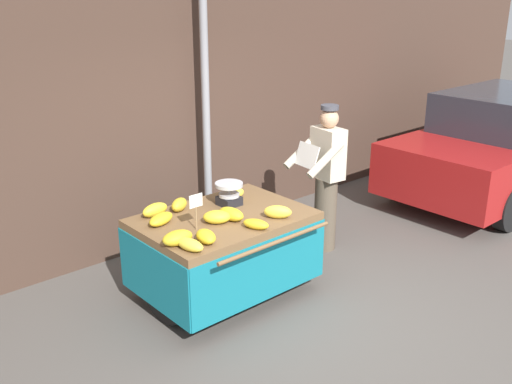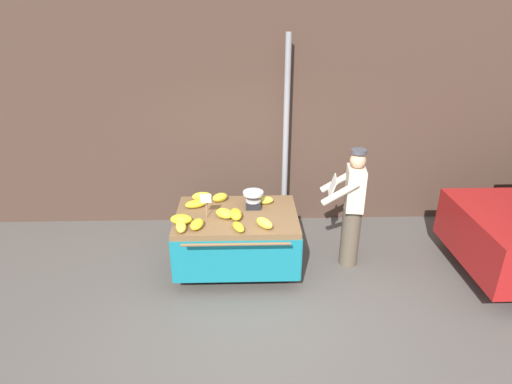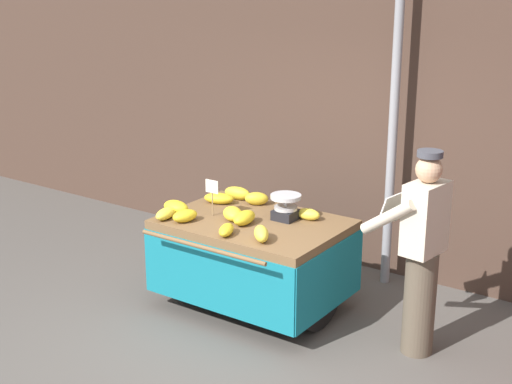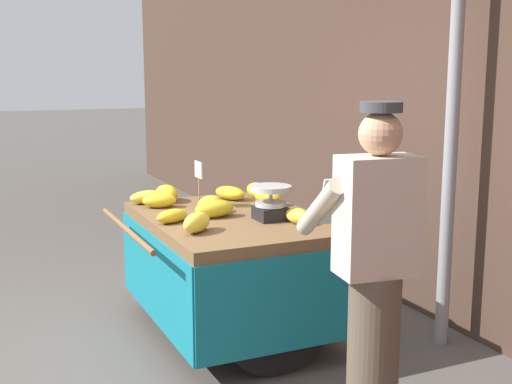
{
  "view_description": "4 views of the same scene",
  "coord_description": "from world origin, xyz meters",
  "px_view_note": "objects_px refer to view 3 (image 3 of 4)",
  "views": [
    {
      "loc": [
        -3.45,
        -3.07,
        2.95
      ],
      "look_at": [
        0.04,
        0.89,
        1.06
      ],
      "focal_mm": 40.62,
      "sensor_mm": 36.0,
      "label": 1
    },
    {
      "loc": [
        -0.17,
        -4.09,
        3.47
      ],
      "look_at": [
        -0.03,
        0.86,
        1.24
      ],
      "focal_mm": 30.12,
      "sensor_mm": 36.0,
      "label": 2
    },
    {
      "loc": [
        3.31,
        -4.09,
        3.03
      ],
      "look_at": [
        -0.17,
        0.88,
        1.18
      ],
      "focal_mm": 51.18,
      "sensor_mm": 36.0,
      "label": 3
    },
    {
      "loc": [
        3.88,
        -0.72,
        1.85
      ],
      "look_at": [
        -0.12,
        1.11,
        1.05
      ],
      "focal_mm": 46.51,
      "sensor_mm": 36.0,
      "label": 4
    }
  ],
  "objects_px": {
    "weighing_scale": "(286,207)",
    "vendor_person": "(421,253)",
    "street_pole": "(393,134)",
    "banana_bunch_8": "(233,214)",
    "banana_bunch_4": "(176,207)",
    "banana_bunch_9": "(237,193)",
    "banana_bunch_7": "(244,218)",
    "banana_bunch_2": "(257,199)",
    "banana_bunch_6": "(219,198)",
    "price_sign": "(212,190)",
    "banana_cart": "(253,244)",
    "banana_bunch_10": "(308,214)",
    "banana_bunch_1": "(226,230)",
    "banana_bunch_3": "(166,214)",
    "banana_bunch_0": "(261,234)",
    "banana_bunch_5": "(185,216)"
  },
  "relations": [
    {
      "from": "banana_bunch_9",
      "to": "banana_bunch_10",
      "type": "height_order",
      "value": "banana_bunch_9"
    },
    {
      "from": "banana_bunch_0",
      "to": "banana_bunch_2",
      "type": "relative_size",
      "value": 1.16
    },
    {
      "from": "banana_bunch_2",
      "to": "banana_bunch_8",
      "type": "distance_m",
      "value": 0.5
    },
    {
      "from": "banana_bunch_6",
      "to": "banana_cart",
      "type": "bearing_deg",
      "value": -20.9
    },
    {
      "from": "banana_bunch_1",
      "to": "banana_bunch_2",
      "type": "height_order",
      "value": "banana_bunch_2"
    },
    {
      "from": "banana_bunch_2",
      "to": "vendor_person",
      "type": "distance_m",
      "value": 1.83
    },
    {
      "from": "banana_bunch_4",
      "to": "banana_bunch_9",
      "type": "distance_m",
      "value": 0.71
    },
    {
      "from": "banana_bunch_0",
      "to": "banana_bunch_7",
      "type": "bearing_deg",
      "value": 144.56
    },
    {
      "from": "weighing_scale",
      "to": "banana_bunch_5",
      "type": "bearing_deg",
      "value": -141.49
    },
    {
      "from": "street_pole",
      "to": "vendor_person",
      "type": "bearing_deg",
      "value": -54.61
    },
    {
      "from": "banana_cart",
      "to": "banana_bunch_9",
      "type": "xyz_separation_m",
      "value": [
        -0.49,
        0.42,
        0.29
      ]
    },
    {
      "from": "street_pole",
      "to": "banana_bunch_5",
      "type": "relative_size",
      "value": 12.28
    },
    {
      "from": "banana_cart",
      "to": "banana_bunch_6",
      "type": "relative_size",
      "value": 5.57
    },
    {
      "from": "weighing_scale",
      "to": "banana_bunch_9",
      "type": "distance_m",
      "value": 0.76
    },
    {
      "from": "banana_bunch_2",
      "to": "banana_bunch_6",
      "type": "bearing_deg",
      "value": -151.42
    },
    {
      "from": "banana_bunch_5",
      "to": "banana_bunch_7",
      "type": "height_order",
      "value": "banana_bunch_7"
    },
    {
      "from": "banana_bunch_10",
      "to": "banana_bunch_1",
      "type": "bearing_deg",
      "value": -116.33
    },
    {
      "from": "banana_bunch_1",
      "to": "banana_bunch_4",
      "type": "bearing_deg",
      "value": 165.76
    },
    {
      "from": "banana_cart",
      "to": "banana_bunch_2",
      "type": "distance_m",
      "value": 0.54
    },
    {
      "from": "weighing_scale",
      "to": "banana_bunch_10",
      "type": "bearing_deg",
      "value": 33.39
    },
    {
      "from": "price_sign",
      "to": "vendor_person",
      "type": "relative_size",
      "value": 0.2
    },
    {
      "from": "banana_bunch_2",
      "to": "banana_bunch_10",
      "type": "height_order",
      "value": "banana_bunch_2"
    },
    {
      "from": "banana_bunch_3",
      "to": "banana_bunch_6",
      "type": "distance_m",
      "value": 0.64
    },
    {
      "from": "banana_bunch_5",
      "to": "banana_bunch_10",
      "type": "distance_m",
      "value": 1.12
    },
    {
      "from": "weighing_scale",
      "to": "banana_bunch_3",
      "type": "distance_m",
      "value": 1.09
    },
    {
      "from": "banana_bunch_3",
      "to": "banana_bunch_9",
      "type": "bearing_deg",
      "value": 77.5
    },
    {
      "from": "street_pole",
      "to": "banana_bunch_4",
      "type": "height_order",
      "value": "street_pole"
    },
    {
      "from": "price_sign",
      "to": "banana_bunch_8",
      "type": "distance_m",
      "value": 0.3
    },
    {
      "from": "street_pole",
      "to": "banana_bunch_8",
      "type": "bearing_deg",
      "value": -123.86
    },
    {
      "from": "banana_bunch_2",
      "to": "price_sign",
      "type": "bearing_deg",
      "value": -106.88
    },
    {
      "from": "banana_bunch_3",
      "to": "banana_bunch_4",
      "type": "bearing_deg",
      "value": 96.22
    },
    {
      "from": "banana_bunch_5",
      "to": "vendor_person",
      "type": "bearing_deg",
      "value": 13.18
    },
    {
      "from": "banana_bunch_10",
      "to": "banana_bunch_8",
      "type": "bearing_deg",
      "value": -143.82
    },
    {
      "from": "banana_cart",
      "to": "vendor_person",
      "type": "height_order",
      "value": "vendor_person"
    },
    {
      "from": "banana_bunch_2",
      "to": "vendor_person",
      "type": "height_order",
      "value": "vendor_person"
    },
    {
      "from": "price_sign",
      "to": "weighing_scale",
      "type": "bearing_deg",
      "value": 25.58
    },
    {
      "from": "street_pole",
      "to": "vendor_person",
      "type": "relative_size",
      "value": 1.78
    },
    {
      "from": "banana_bunch_9",
      "to": "banana_bunch_3",
      "type": "bearing_deg",
      "value": -102.5
    },
    {
      "from": "banana_cart",
      "to": "banana_bunch_1",
      "type": "height_order",
      "value": "banana_bunch_1"
    },
    {
      "from": "banana_bunch_8",
      "to": "banana_bunch_10",
      "type": "relative_size",
      "value": 1.15
    },
    {
      "from": "banana_bunch_6",
      "to": "banana_bunch_7",
      "type": "xyz_separation_m",
      "value": [
        0.55,
        -0.35,
        0.01
      ]
    },
    {
      "from": "weighing_scale",
      "to": "banana_bunch_5",
      "type": "xyz_separation_m",
      "value": [
        -0.71,
        -0.57,
        -0.06
      ]
    },
    {
      "from": "banana_cart",
      "to": "banana_bunch_3",
      "type": "height_order",
      "value": "banana_bunch_3"
    },
    {
      "from": "weighing_scale",
      "to": "vendor_person",
      "type": "bearing_deg",
      "value": -3.66
    },
    {
      "from": "banana_bunch_1",
      "to": "banana_bunch_5",
      "type": "xyz_separation_m",
      "value": [
        -0.52,
        0.06,
        0.01
      ]
    },
    {
      "from": "weighing_scale",
      "to": "banana_bunch_7",
      "type": "height_order",
      "value": "weighing_scale"
    },
    {
      "from": "banana_bunch_6",
      "to": "vendor_person",
      "type": "distance_m",
      "value": 2.13
    },
    {
      "from": "banana_bunch_1",
      "to": "banana_bunch_8",
      "type": "xyz_separation_m",
      "value": [
        -0.18,
        0.34,
        0.02
      ]
    },
    {
      "from": "price_sign",
      "to": "banana_bunch_10",
      "type": "relative_size",
      "value": 1.53
    },
    {
      "from": "banana_cart",
      "to": "banana_bunch_4",
      "type": "bearing_deg",
      "value": -159.59
    }
  ]
}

